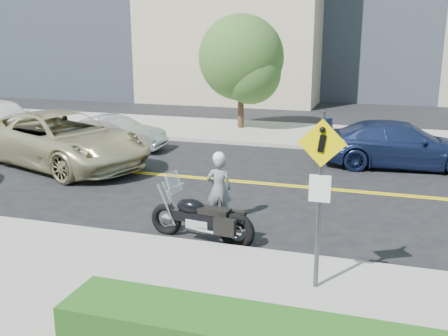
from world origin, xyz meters
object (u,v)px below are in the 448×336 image
suv (62,139)px  parked_car_blue (401,145)px  parked_car_white (2,118)px  parked_car_silver (115,133)px  pedestrian_sign (320,185)px  motorcycle (201,208)px  motorcyclist (219,187)px

suv → parked_car_blue: bearing=-53.8°
parked_car_white → parked_car_silver: size_ratio=1.21×
parked_car_silver → parked_car_blue: parked_car_blue is taller
suv → parked_car_silver: suv is taller
pedestrian_sign → motorcycle: size_ratio=1.27×
suv → pedestrian_sign: bearing=-105.2°
motorcycle → parked_car_blue: 8.91m
motorcyclist → motorcycle: 1.23m
motorcyclist → suv: size_ratio=0.26×
pedestrian_sign → parked_car_silver: bearing=134.0°
parked_car_white → parked_car_blue: parked_car_white is taller
parked_car_blue → motorcyclist: bearing=141.5°
parked_car_white → parked_car_silver: 5.97m
parked_car_blue → parked_car_silver: bearing=85.9°
pedestrian_sign → motorcyclist: size_ratio=1.78×
parked_car_silver → motorcycle: bearing=-143.0°
pedestrian_sign → suv: bearing=145.4°
motorcycle → parked_car_blue: size_ratio=0.46×
motorcycle → parked_car_silver: motorcycle is taller
pedestrian_sign → parked_car_white: bearing=145.6°
motorcyclist → parked_car_white: 14.01m
suv → parked_car_silver: (0.42, 2.77, -0.27)m
suv → parked_car_silver: bearing=10.8°
pedestrian_sign → parked_car_blue: (1.45, 9.61, -1.21)m
pedestrian_sign → parked_car_blue: size_ratio=0.58×
pedestrian_sign → parked_car_blue: bearing=81.4°
parked_car_white → motorcyclist: bearing=-97.0°
pedestrian_sign → motorcyclist: bearing=132.3°
motorcyclist → suv: 7.41m
parked_car_white → parked_car_silver: (5.90, -0.96, -0.16)m
suv → parked_car_white: (-5.48, 3.72, -0.11)m
motorcycle → parked_car_white: 14.68m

